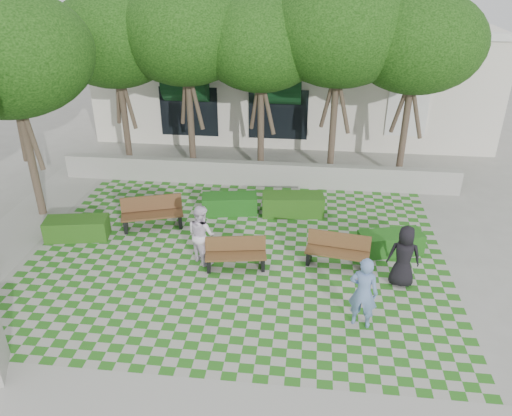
# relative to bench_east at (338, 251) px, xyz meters

# --- Properties ---
(ground) EXTENTS (90.00, 90.00, 0.00)m
(ground) POSITION_rel_bench_east_xyz_m (-2.88, -0.96, -0.45)
(ground) COLOR gray
(ground) RESTS_ON ground
(lawn) EXTENTS (12.00, 12.00, 0.00)m
(lawn) POSITION_rel_bench_east_xyz_m (-2.88, 0.04, -0.44)
(lawn) COLOR #2B721E
(lawn) RESTS_ON ground
(sidewalk_west) EXTENTS (2.00, 12.00, 0.01)m
(sidewalk_west) POSITION_rel_bench_east_xyz_m (-10.08, 0.04, -0.44)
(sidewalk_west) COLOR #9E9B93
(sidewalk_west) RESTS_ON ground
(retaining_wall) EXTENTS (15.00, 0.36, 0.90)m
(retaining_wall) POSITION_rel_bench_east_xyz_m (-2.88, 5.24, 0.00)
(retaining_wall) COLOR #9E9B93
(retaining_wall) RESTS_ON ground
(bench_east) EXTENTS (1.84, 0.86, 0.93)m
(bench_east) POSITION_rel_bench_east_xyz_m (0.00, 0.00, 0.00)
(bench_east) COLOR brown
(bench_east) RESTS_ON ground
(bench_mid) EXTENTS (1.76, 0.83, 0.89)m
(bench_mid) POSITION_rel_bench_east_xyz_m (-2.83, -0.45, -0.02)
(bench_mid) COLOR #55371D
(bench_mid) RESTS_ON ground
(bench_west) EXTENTS (2.04, 1.21, 1.01)m
(bench_west) POSITION_rel_bench_east_xyz_m (-5.84, 1.55, 0.04)
(bench_west) COLOR #51321B
(bench_west) RESTS_ON ground
(hedge_east) EXTENTS (1.97, 1.21, 0.64)m
(hedge_east) POSITION_rel_bench_east_xyz_m (1.58, 0.85, -0.13)
(hedge_east) COLOR #194F15
(hedge_east) RESTS_ON ground
(hedge_midright) EXTENTS (2.13, 1.03, 0.72)m
(hedge_midright) POSITION_rel_bench_east_xyz_m (-1.40, 2.95, -0.09)
(hedge_midright) COLOR #214D14
(hedge_midright) RESTS_ON ground
(hedge_midleft) EXTENTS (1.94, 1.03, 0.64)m
(hedge_midleft) POSITION_rel_bench_east_xyz_m (-3.54, 2.82, -0.13)
(hedge_midleft) COLOR #164E15
(hedge_midleft) RESTS_ON ground
(hedge_west) EXTENTS (1.99, 1.08, 0.66)m
(hedge_west) POSITION_rel_bench_east_xyz_m (-7.97, 0.62, -0.12)
(hedge_west) COLOR #214C14
(hedge_west) RESTS_ON ground
(person_blue) EXTENTS (0.77, 0.61, 1.86)m
(person_blue) POSITION_rel_bench_east_xyz_m (0.47, -2.52, 0.48)
(person_blue) COLOR #6584B9
(person_blue) RESTS_ON ground
(person_dark) EXTENTS (0.90, 0.64, 1.73)m
(person_dark) POSITION_rel_bench_east_xyz_m (1.66, -0.74, 0.42)
(person_dark) COLOR black
(person_dark) RESTS_ON ground
(person_white) EXTENTS (1.08, 1.06, 1.76)m
(person_white) POSITION_rel_bench_east_xyz_m (-3.84, -0.20, 0.43)
(person_white) COLOR white
(person_white) RESTS_ON ground
(tree_row) EXTENTS (17.70, 13.40, 7.41)m
(tree_row) POSITION_rel_bench_east_xyz_m (-4.74, 5.00, 4.73)
(tree_row) COLOR #47382B
(tree_row) RESTS_ON ground
(building) EXTENTS (18.00, 8.92, 5.15)m
(building) POSITION_rel_bench_east_xyz_m (-1.94, 13.12, 2.07)
(building) COLOR silver
(building) RESTS_ON ground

